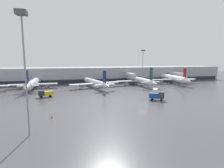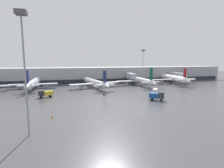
{
  "view_description": "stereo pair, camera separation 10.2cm",
  "coord_description": "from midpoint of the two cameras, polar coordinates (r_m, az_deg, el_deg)",
  "views": [
    {
      "loc": [
        -21.29,
        -48.45,
        13.8
      ],
      "look_at": [
        -3.31,
        26.69,
        3.0
      ],
      "focal_mm": 28.0,
      "sensor_mm": 36.0,
      "label": 1
    },
    {
      "loc": [
        -21.19,
        -48.48,
        13.8
      ],
      "look_at": [
        -3.31,
        26.69,
        3.0
      ],
      "focal_mm": 28.0,
      "sensor_mm": 36.0,
      "label": 2
    }
  ],
  "objects": [
    {
      "name": "service_truck_0",
      "position": [
        69.25,
        -20.96,
        -2.83
      ],
      "size": [
        5.36,
        3.31,
        2.55
      ],
      "rotation": [
        0.0,
        0.0,
        3.47
      ],
      "color": "gold",
      "rests_on": "ground_plane"
    },
    {
      "name": "ground_plane",
      "position": [
        54.68,
        9.94,
        -6.78
      ],
      "size": [
        320.0,
        320.0,
        0.0
      ],
      "primitive_type": "plane",
      "color": "#4C4C51"
    },
    {
      "name": "parked_jet_0",
      "position": [
        86.39,
        -5.5,
        0.48
      ],
      "size": [
        25.26,
        32.07,
        9.13
      ],
      "rotation": [
        0.0,
        0.0,
        1.81
      ],
      "color": "white",
      "rests_on": "ground_plane"
    },
    {
      "name": "apron_light_mast_2",
      "position": [
        107.1,
        10.06,
        8.66
      ],
      "size": [
        1.8,
        1.8,
        19.62
      ],
      "color": "gray",
      "rests_on": "ground_plane"
    },
    {
      "name": "parked_jet_1",
      "position": [
        92.22,
        -24.33,
        0.28
      ],
      "size": [
        22.25,
        35.94,
        9.56
      ],
      "rotation": [
        0.0,
        0.0,
        1.59
      ],
      "color": "silver",
      "rests_on": "ground_plane"
    },
    {
      "name": "service_truck_3",
      "position": [
        61.96,
        14.47,
        -3.63
      ],
      "size": [
        5.27,
        4.4,
        2.93
      ],
      "rotation": [
        0.0,
        0.0,
        5.71
      ],
      "color": "#19478C",
      "rests_on": "ground_plane"
    },
    {
      "name": "parked_jet_3",
      "position": [
        97.04,
        8.37,
        1.41
      ],
      "size": [
        24.99,
        39.25,
        10.21
      ],
      "rotation": [
        0.0,
        0.0,
        1.65
      ],
      "color": "silver",
      "rests_on": "ground_plane"
    },
    {
      "name": "parked_jet_2",
      "position": [
        107.19,
        19.46,
        1.76
      ],
      "size": [
        26.93,
        33.49,
        9.33
      ],
      "rotation": [
        0.0,
        0.0,
        1.51
      ],
      "color": "white",
      "rests_on": "ground_plane"
    },
    {
      "name": "traffic_cone_2",
      "position": [
        77.1,
        21.7,
        -2.7
      ],
      "size": [
        0.52,
        0.52,
        0.6
      ],
      "color": "orange",
      "rests_on": "ground_plane"
    },
    {
      "name": "terminal_building",
      "position": [
        112.78,
        -2.42,
        3.22
      ],
      "size": [
        160.0,
        31.84,
        9.0
      ],
      "color": "#9EA0A5",
      "rests_on": "ground_plane"
    },
    {
      "name": "traffic_cone_0",
      "position": [
        44.7,
        -19.07,
        -9.98
      ],
      "size": [
        0.46,
        0.46,
        0.73
      ],
      "color": "orange",
      "rests_on": "ground_plane"
    },
    {
      "name": "traffic_cone_3",
      "position": [
        92.26,
        9.96,
        -0.59
      ],
      "size": [
        0.47,
        0.47,
        0.58
      ],
      "color": "orange",
      "rests_on": "ground_plane"
    },
    {
      "name": "apron_light_mast_1",
      "position": [
        34.18,
        -27.11,
        12.38
      ],
      "size": [
        1.8,
        1.8,
        22.01
      ],
      "color": "gray",
      "rests_on": "ground_plane"
    },
    {
      "name": "traffic_cone_1",
      "position": [
        96.38,
        9.54,
        -0.19
      ],
      "size": [
        0.51,
        0.51,
        0.66
      ],
      "color": "orange",
      "rests_on": "ground_plane"
    },
    {
      "name": "service_truck_2",
      "position": [
        70.18,
        13.93,
        -2.31
      ],
      "size": [
        3.7,
        4.44,
        2.57
      ],
      "rotation": [
        0.0,
        0.0,
        4.12
      ],
      "color": "silver",
      "rests_on": "ground_plane"
    }
  ]
}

